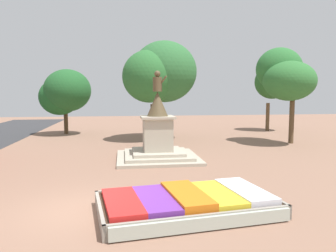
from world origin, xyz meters
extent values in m
plane|color=#8C6651|center=(0.00, 0.00, 0.00)|extent=(83.31, 83.31, 0.00)
cube|color=#38281C|center=(3.29, -0.56, 0.20)|extent=(5.48, 3.45, 0.40)
cube|color=gray|center=(3.49, -1.98, 0.22)|extent=(5.32, 0.83, 0.44)
cube|color=gray|center=(3.09, 0.87, 0.22)|extent=(5.32, 0.83, 0.44)
cube|color=gray|center=(0.69, -0.92, 0.22)|extent=(0.51, 2.96, 0.44)
cube|color=gray|center=(5.89, -0.19, 0.22)|extent=(0.51, 2.96, 0.44)
cube|color=red|center=(1.33, -0.83, 0.48)|extent=(1.33, 2.68, 0.15)
cube|color=#72339E|center=(2.31, -0.69, 0.48)|extent=(1.33, 2.68, 0.15)
cube|color=orange|center=(3.29, -0.56, 0.52)|extent=(1.33, 2.68, 0.23)
cube|color=yellow|center=(4.27, -0.42, 0.47)|extent=(1.33, 2.68, 0.14)
cube|color=white|center=(5.25, -0.28, 0.49)|extent=(1.33, 2.68, 0.19)
cube|color=#B2BCAD|center=(3.49, -2.03, 0.22)|extent=(5.07, 0.90, 0.36)
cube|color=#B0A591|center=(3.26, 7.59, 0.08)|extent=(4.44, 4.44, 0.16)
cube|color=#B1A792|center=(3.26, 7.59, 0.24)|extent=(3.60, 3.60, 0.16)
cube|color=#B3A994|center=(3.26, 7.59, 0.40)|extent=(2.75, 2.75, 0.16)
cube|color=#B2A893|center=(3.26, 7.59, 1.37)|extent=(1.55, 1.55, 1.78)
cube|color=#B2A893|center=(3.26, 7.59, 2.32)|extent=(1.82, 1.82, 0.12)
cone|color=brown|center=(3.26, 7.59, 3.05)|extent=(1.16, 1.16, 1.34)
cylinder|color=brown|center=(3.26, 7.59, 4.11)|extent=(0.49, 0.49, 0.78)
sphere|color=brown|center=(3.26, 7.59, 4.67)|extent=(0.34, 0.34, 0.34)
cylinder|color=brown|center=(3.51, 7.41, 4.27)|extent=(0.51, 0.41, 0.61)
cylinder|color=brown|center=(15.24, 19.70, 1.34)|extent=(0.35, 0.35, 2.67)
ellipsoid|color=#275B27|center=(15.58, 19.65, 4.68)|extent=(3.31, 3.29, 3.23)
ellipsoid|color=#265E25|center=(15.99, 19.30, 4.62)|extent=(3.21, 3.00, 2.87)
cylinder|color=#4C3823|center=(-3.66, 19.96, 1.00)|extent=(0.36, 0.36, 2.00)
ellipsoid|color=#205A27|center=(-4.02, 19.28, 3.31)|extent=(3.49, 3.12, 3.17)
ellipsoid|color=#225929|center=(-3.32, 19.16, 3.85)|extent=(4.00, 4.23, 3.64)
cylinder|color=#4C3823|center=(3.71, 15.35, 1.38)|extent=(0.34, 0.34, 2.77)
ellipsoid|color=#2B6736|center=(3.87, 15.67, 4.87)|extent=(4.01, 4.30, 3.43)
ellipsoid|color=#2D6B31|center=(3.39, 14.57, 4.88)|extent=(4.04, 4.08, 3.94)
ellipsoid|color=#2F6935|center=(4.63, 15.38, 5.28)|extent=(5.03, 5.13, 4.74)
cylinder|color=brown|center=(13.47, 11.93, 1.68)|extent=(0.35, 0.35, 3.35)
ellipsoid|color=#306E32|center=(12.84, 11.29, 4.47)|extent=(3.58, 3.65, 2.75)
ellipsoid|color=#2C6C31|center=(12.70, 12.54, 5.35)|extent=(3.36, 3.07, 3.12)
camera|label=1|loc=(1.37, -10.16, 3.65)|focal=35.00mm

